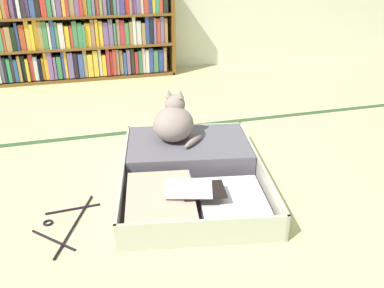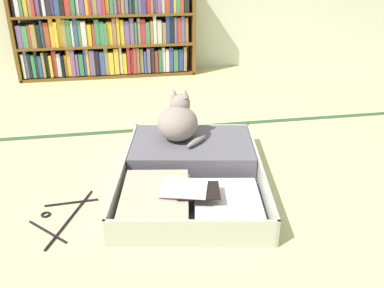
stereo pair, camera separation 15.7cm
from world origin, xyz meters
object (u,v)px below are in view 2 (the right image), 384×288
bookshelf (106,31)px  open_suitcase (190,168)px  clothes_hanger (62,217)px  black_cat (179,121)px

bookshelf → open_suitcase: bearing=-78.2°
bookshelf → clothes_hanger: 2.26m
bookshelf → clothes_hanger: bearing=-94.5°
bookshelf → clothes_hanger: (-0.17, -2.21, -0.40)m
bookshelf → open_suitcase: 2.04m
black_cat → clothes_hanger: size_ratio=0.75×
black_cat → clothes_hanger: (-0.56, -0.45, -0.21)m
bookshelf → clothes_hanger: size_ratio=3.94×
open_suitcase → black_cat: 0.27m
open_suitcase → clothes_hanger: 0.64m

